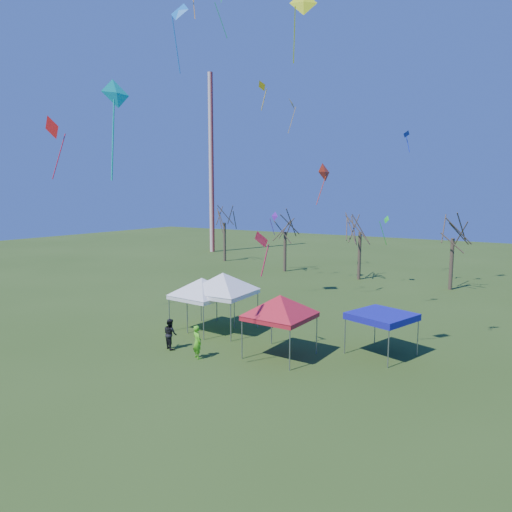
{
  "coord_description": "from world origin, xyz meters",
  "views": [
    {
      "loc": [
        12.83,
        -17.92,
        8.2
      ],
      "look_at": [
        -0.59,
        3.0,
        4.86
      ],
      "focal_mm": 32.0,
      "sensor_mm": 36.0,
      "label": 1
    }
  ],
  "objects_px": {
    "tree_1": "(285,218)",
    "person_green": "(197,342)",
    "tent_white_west": "(202,282)",
    "tent_blue": "(382,317)",
    "tent_white_mid": "(223,277)",
    "tent_red": "(280,299)",
    "tree_2": "(361,215)",
    "radio_mast": "(211,164)",
    "person_dark": "(170,334)",
    "tree_0": "(224,209)",
    "tree_3": "(454,220)"
  },
  "relations": [
    {
      "from": "tree_1",
      "to": "person_green",
      "type": "relative_size",
      "value": 4.44
    },
    {
      "from": "tent_white_west",
      "to": "tent_blue",
      "type": "xyz_separation_m",
      "value": [
        10.54,
        1.58,
        -0.99
      ]
    },
    {
      "from": "tent_white_mid",
      "to": "tent_blue",
      "type": "distance_m",
      "value": 9.54
    },
    {
      "from": "tent_red",
      "to": "tree_2",
      "type": "bearing_deg",
      "value": 100.22
    },
    {
      "from": "tree_1",
      "to": "tent_red",
      "type": "xyz_separation_m",
      "value": [
        12.5,
        -23.01,
        -2.81
      ]
    },
    {
      "from": "radio_mast",
      "to": "tent_white_west",
      "type": "bearing_deg",
      "value": -52.81
    },
    {
      "from": "tree_2",
      "to": "person_green",
      "type": "relative_size",
      "value": 4.81
    },
    {
      "from": "tree_1",
      "to": "tent_blue",
      "type": "xyz_separation_m",
      "value": [
        16.78,
        -19.99,
        -3.78
      ]
    },
    {
      "from": "person_green",
      "to": "person_dark",
      "type": "bearing_deg",
      "value": 14.74
    },
    {
      "from": "tent_red",
      "to": "person_green",
      "type": "xyz_separation_m",
      "value": [
        -3.36,
        -2.5,
        -2.13
      ]
    },
    {
      "from": "tent_white_west",
      "to": "person_dark",
      "type": "distance_m",
      "value": 4.28
    },
    {
      "from": "tent_white_mid",
      "to": "person_green",
      "type": "bearing_deg",
      "value": -68.83
    },
    {
      "from": "person_dark",
      "to": "tent_white_mid",
      "type": "bearing_deg",
      "value": -74.85
    },
    {
      "from": "radio_mast",
      "to": "person_green",
      "type": "bearing_deg",
      "value": -52.9
    },
    {
      "from": "person_dark",
      "to": "tent_red",
      "type": "bearing_deg",
      "value": -138.13
    },
    {
      "from": "radio_mast",
      "to": "tree_0",
      "type": "height_order",
      "value": "radio_mast"
    },
    {
      "from": "radio_mast",
      "to": "tree_1",
      "type": "height_order",
      "value": "radio_mast"
    },
    {
      "from": "tent_blue",
      "to": "person_green",
      "type": "bearing_deg",
      "value": -144.15
    },
    {
      "from": "tree_3",
      "to": "person_green",
      "type": "height_order",
      "value": "tree_3"
    },
    {
      "from": "person_green",
      "to": "tree_0",
      "type": "bearing_deg",
      "value": -32.05
    },
    {
      "from": "tree_2",
      "to": "person_dark",
      "type": "height_order",
      "value": "tree_2"
    },
    {
      "from": "tree_3",
      "to": "tent_white_mid",
      "type": "height_order",
      "value": "tree_3"
    },
    {
      "from": "tree_1",
      "to": "person_dark",
      "type": "xyz_separation_m",
      "value": [
        6.99,
        -25.17,
        -4.97
      ]
    },
    {
      "from": "radio_mast",
      "to": "tent_white_mid",
      "type": "height_order",
      "value": "radio_mast"
    },
    {
      "from": "tree_0",
      "to": "tree_1",
      "type": "distance_m",
      "value": 10.47
    },
    {
      "from": "tree_2",
      "to": "tent_red",
      "type": "height_order",
      "value": "tree_2"
    },
    {
      "from": "tree_1",
      "to": "tent_white_west",
      "type": "bearing_deg",
      "value": -73.89
    },
    {
      "from": "tent_blue",
      "to": "tent_white_west",
      "type": "bearing_deg",
      "value": -171.48
    },
    {
      "from": "tree_3",
      "to": "person_dark",
      "type": "xyz_separation_m",
      "value": [
        -9.81,
        -24.57,
        -5.26
      ]
    },
    {
      "from": "tent_white_west",
      "to": "person_dark",
      "type": "relative_size",
      "value": 2.56
    },
    {
      "from": "tree_3",
      "to": "tree_1",
      "type": "bearing_deg",
      "value": 177.94
    },
    {
      "from": "person_green",
      "to": "tree_3",
      "type": "bearing_deg",
      "value": -83.38
    },
    {
      "from": "tree_2",
      "to": "person_green",
      "type": "xyz_separation_m",
      "value": [
        0.74,
        -25.24,
        -5.44
      ]
    },
    {
      "from": "tree_3",
      "to": "person_green",
      "type": "distance_m",
      "value": 26.58
    },
    {
      "from": "tree_3",
      "to": "tent_red",
      "type": "distance_m",
      "value": 23.03
    },
    {
      "from": "tree_0",
      "to": "tree_3",
      "type": "bearing_deg",
      "value": -7.08
    },
    {
      "from": "tree_1",
      "to": "tent_red",
      "type": "distance_m",
      "value": 26.34
    },
    {
      "from": "tent_red",
      "to": "tent_blue",
      "type": "bearing_deg",
      "value": 35.22
    },
    {
      "from": "tree_1",
      "to": "radio_mast",
      "type": "bearing_deg",
      "value": 151.52
    },
    {
      "from": "radio_mast",
      "to": "tree_2",
      "type": "bearing_deg",
      "value": -20.57
    },
    {
      "from": "tent_blue",
      "to": "tree_2",
      "type": "bearing_deg",
      "value": 113.01
    },
    {
      "from": "radio_mast",
      "to": "person_dark",
      "type": "xyz_separation_m",
      "value": [
        24.22,
        -34.52,
        -11.68
      ]
    },
    {
      "from": "radio_mast",
      "to": "person_dark",
      "type": "bearing_deg",
      "value": -54.95
    },
    {
      "from": "tent_blue",
      "to": "person_green",
      "type": "distance_m",
      "value": 9.5
    },
    {
      "from": "person_dark",
      "to": "tree_2",
      "type": "bearing_deg",
      "value": -72.79
    },
    {
      "from": "tent_red",
      "to": "tree_1",
      "type": "bearing_deg",
      "value": 118.51
    },
    {
      "from": "tree_2",
      "to": "tent_white_west",
      "type": "xyz_separation_m",
      "value": [
        -2.17,
        -21.3,
        -3.29
      ]
    },
    {
      "from": "radio_mast",
      "to": "tent_white_mid",
      "type": "bearing_deg",
      "value": -50.93
    },
    {
      "from": "tree_1",
      "to": "tent_white_mid",
      "type": "distance_m",
      "value": 22.37
    },
    {
      "from": "person_dark",
      "to": "tent_white_west",
      "type": "bearing_deg",
      "value": -57.7
    }
  ]
}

